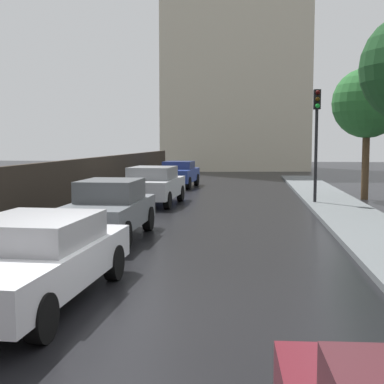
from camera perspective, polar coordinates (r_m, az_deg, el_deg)
ground at (r=7.84m, az=-7.50°, el=-12.97°), size 120.00×120.00×0.00m
car_silver_mid_road at (r=20.88m, az=-4.20°, el=0.79°), size 2.07×4.15×1.50m
car_grey_far_ahead at (r=13.71m, az=-8.92°, el=-1.78°), size 1.76×4.08×1.50m
car_blue_behind_camera at (r=28.90m, az=-1.48°, el=1.98°), size 2.03×3.97×1.41m
car_white_far_lane at (r=8.52m, az=-16.88°, el=-6.83°), size 2.07×4.66×1.31m
traffic_light at (r=21.00m, az=13.29°, el=7.10°), size 0.26×0.39×4.33m
street_tree_mid at (r=23.87m, az=18.39°, el=9.04°), size 2.97×2.97×5.60m
distant_tower at (r=49.89m, az=4.20°, el=17.54°), size 13.91×11.42×30.30m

